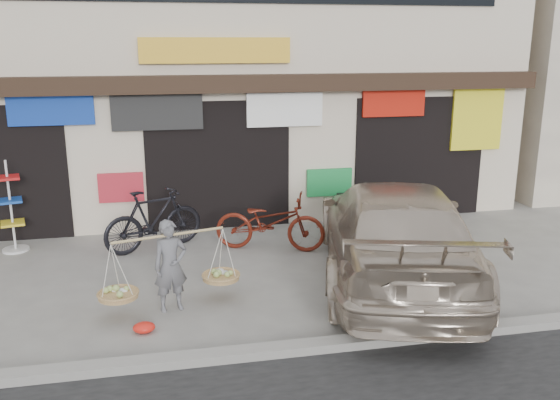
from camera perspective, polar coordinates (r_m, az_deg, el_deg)
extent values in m
plane|color=gray|center=(9.57, -3.56, -8.87)|extent=(70.00, 70.00, 0.00)
cube|color=gray|center=(7.78, -1.42, -14.34)|extent=(70.00, 0.25, 0.12)
cube|color=beige|center=(15.22, -7.35, 13.51)|extent=(14.00, 6.00, 7.00)
cube|color=black|center=(12.11, -6.09, 11.05)|extent=(14.00, 0.35, 0.35)
cube|color=black|center=(12.73, -6.06, 3.52)|extent=(3.00, 0.60, 2.70)
cube|color=black|center=(13.89, 12.79, 4.19)|extent=(3.00, 0.60, 2.70)
cube|color=#1138A7|center=(12.33, -21.18, 8.10)|extent=(1.60, 0.08, 0.60)
cube|color=black|center=(12.17, -11.74, 8.25)|extent=(1.80, 0.08, 0.70)
cube|color=white|center=(12.44, 0.45, 8.70)|extent=(1.60, 0.08, 0.70)
cube|color=red|center=(13.14, 10.88, 9.21)|extent=(1.40, 0.08, 0.60)
cube|color=yellow|center=(14.06, 18.43, 7.44)|extent=(1.20, 0.08, 1.40)
cube|color=red|center=(12.46, -15.05, 1.17)|extent=(0.90, 0.08, 0.60)
cube|color=#1F9144|center=(12.96, 4.77, 1.72)|extent=(1.00, 0.08, 0.60)
cube|color=yellow|center=(12.15, -6.21, 14.13)|extent=(3.00, 0.08, 0.50)
imported|color=slate|center=(8.87, -10.49, -6.25)|extent=(0.57, 0.45, 1.39)
cylinder|color=tan|center=(8.71, -10.64, -3.35)|extent=(1.61, 0.45, 0.04)
cylinder|color=tan|center=(8.84, -15.31, -8.82)|extent=(0.56, 0.56, 0.07)
ellipsoid|color=#A5BF66|center=(8.81, -15.33, -8.46)|extent=(0.39, 0.39, 0.10)
cylinder|color=tan|center=(9.20, -5.70, -7.36)|extent=(0.56, 0.56, 0.07)
ellipsoid|color=#A5BF66|center=(9.18, -5.71, -7.02)|extent=(0.39, 0.39, 0.10)
imported|color=black|center=(11.51, -12.07, -1.85)|extent=(2.04, 1.31, 1.19)
imported|color=#5F1C10|center=(11.25, -0.97, -2.14)|extent=(2.22, 1.39, 1.10)
imported|color=#C4B39E|center=(9.99, 10.90, -2.98)|extent=(3.72, 6.13, 1.66)
cube|color=black|center=(12.66, 9.29, -0.39)|extent=(1.67, 0.53, 0.45)
cube|color=silver|center=(12.75, 9.24, -0.74)|extent=(0.44, 0.13, 0.12)
cylinder|color=silver|center=(12.44, -24.07, -4.36)|extent=(0.48, 0.48, 0.04)
cylinder|color=silver|center=(12.20, -24.50, -0.55)|extent=(0.04, 0.04, 1.76)
cube|color=yellow|center=(12.28, -24.33, -2.03)|extent=(0.50, 0.50, 0.04)
cube|color=#194CB2|center=(12.17, -24.55, -0.05)|extent=(0.50, 0.50, 0.04)
cube|color=red|center=(12.08, -24.78, 1.97)|extent=(0.50, 0.50, 0.04)
ellipsoid|color=red|center=(8.53, -12.95, -11.87)|extent=(0.31, 0.25, 0.14)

